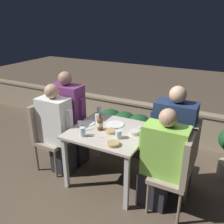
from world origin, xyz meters
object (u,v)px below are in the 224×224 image
object	(u,v)px
person_green_blouse	(161,161)
person_purple_stripe	(70,119)
person_white_polo	(57,130)
beer_bottle	(100,124)
chair_right_near	(179,169)
person_navy_jumper	(170,141)
chair_left_far	(59,123)
chair_right_far	(186,153)
chair_left_near	(46,131)

from	to	relation	value
person_green_blouse	person_purple_stripe	bearing A→B (deg)	167.23
person_white_polo	beer_bottle	distance (m)	0.66
person_green_blouse	beer_bottle	distance (m)	0.87
chair_right_near	beer_bottle	distance (m)	1.07
person_green_blouse	beer_bottle	xyz separation A→B (m)	(-0.83, 0.13, 0.22)
person_white_polo	person_navy_jumper	distance (m)	1.50
chair_left_far	beer_bottle	distance (m)	0.89
person_navy_jumper	chair_right_far	bearing A→B (deg)	0.00
chair_left_near	person_navy_jumper	distance (m)	1.70
person_purple_stripe	chair_left_far	bearing A→B (deg)	180.00
chair_left_near	beer_bottle	xyz separation A→B (m)	(0.83, 0.08, 0.25)
chair_right_near	beer_bottle	bearing A→B (deg)	173.08
chair_left_far	chair_right_far	xyz separation A→B (m)	(1.86, 0.01, 0.00)
chair_right_near	person_green_blouse	world-z (taller)	person_green_blouse
chair_right_far	person_navy_jumper	distance (m)	0.23
person_navy_jumper	beer_bottle	xyz separation A→B (m)	(-0.84, -0.22, 0.14)
person_white_polo	chair_left_far	distance (m)	0.36
chair_right_far	person_green_blouse	bearing A→B (deg)	-120.69
chair_left_near	person_purple_stripe	size ratio (longest dim) A/B	0.71
person_white_polo	person_navy_jumper	world-z (taller)	person_navy_jumper
chair_right_far	beer_bottle	distance (m)	1.09
chair_left_near	person_navy_jumper	world-z (taller)	person_navy_jumper
chair_right_near	person_green_blouse	size ratio (longest dim) A/B	0.80
chair_right_near	person_green_blouse	bearing A→B (deg)	180.00
person_white_polo	person_green_blouse	bearing A→B (deg)	-1.72
chair_right_near	beer_bottle	xyz separation A→B (m)	(-1.03, 0.13, 0.25)
chair_left_far	person_green_blouse	world-z (taller)	person_green_blouse
chair_left_far	person_purple_stripe	bearing A→B (deg)	-0.00
chair_right_near	person_navy_jumper	size ratio (longest dim) A/B	0.71
chair_left_near	person_purple_stripe	world-z (taller)	person_purple_stripe
person_green_blouse	person_white_polo	bearing A→B (deg)	178.28
chair_left_far	person_purple_stripe	world-z (taller)	person_purple_stripe
chair_left_far	chair_right_far	world-z (taller)	same
chair_left_near	person_green_blouse	xyz separation A→B (m)	(1.66, -0.04, 0.03)
person_green_blouse	chair_right_far	world-z (taller)	person_green_blouse
chair_right_near	person_white_polo	bearing A→B (deg)	178.49
person_white_polo	chair_right_far	size ratio (longest dim) A/B	1.30
chair_right_near	person_purple_stripe	bearing A→B (deg)	168.74
chair_left_far	person_purple_stripe	xyz separation A→B (m)	(0.20, -0.00, 0.11)
person_green_blouse	beer_bottle	bearing A→B (deg)	171.41
person_purple_stripe	chair_right_near	distance (m)	1.70
person_navy_jumper	beer_bottle	distance (m)	0.88
chair_left_near	beer_bottle	distance (m)	0.87
chair_right_far	chair_left_far	bearing A→B (deg)	-179.59
person_purple_stripe	person_white_polo	bearing A→B (deg)	-88.95
chair_left_far	person_green_blouse	distance (m)	1.69
chair_left_near	person_purple_stripe	distance (m)	0.37
chair_right_near	person_navy_jumper	bearing A→B (deg)	119.49
person_purple_stripe	chair_right_far	xyz separation A→B (m)	(1.67, 0.01, -0.11)
chair_left_near	chair_right_near	xyz separation A→B (m)	(1.86, -0.04, 0.00)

